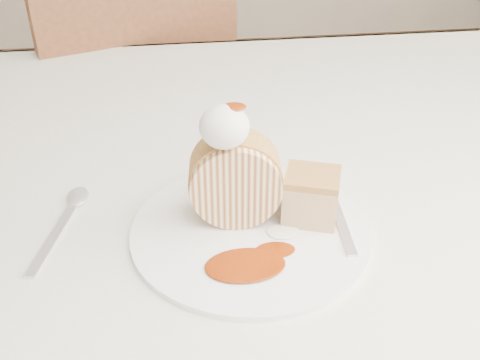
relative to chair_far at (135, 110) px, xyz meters
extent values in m
cube|color=silver|center=(0.11, -0.59, 0.19)|extent=(1.40, 0.90, 0.04)
cube|color=silver|center=(0.11, -0.14, 0.07)|extent=(1.40, 0.01, 0.28)
cylinder|color=brown|center=(0.73, -0.22, -0.18)|extent=(0.06, 0.06, 0.71)
cube|color=brown|center=(-0.03, 0.08, -0.08)|extent=(0.58, 0.58, 0.04)
cube|color=brown|center=(0.04, -0.10, 0.17)|extent=(0.43, 0.20, 0.47)
cylinder|color=brown|center=(0.08, 0.33, -0.32)|extent=(0.04, 0.04, 0.43)
cylinder|color=brown|center=(-0.28, 0.19, -0.32)|extent=(0.04, 0.04, 0.43)
cylinder|color=brown|center=(0.21, -0.02, -0.32)|extent=(0.04, 0.04, 0.43)
cylinder|color=brown|center=(-0.14, -0.16, -0.32)|extent=(0.04, 0.04, 0.43)
cylinder|color=white|center=(0.17, -0.81, 0.22)|extent=(0.34, 0.34, 0.01)
cylinder|color=#FBEBAF|center=(0.15, -0.78, 0.27)|extent=(0.10, 0.06, 0.10)
cube|color=#C08C48|center=(0.24, -0.79, 0.24)|extent=(0.07, 0.07, 0.05)
ellipsoid|color=white|center=(0.14, -0.79, 0.34)|extent=(0.05, 0.05, 0.04)
ellipsoid|color=maroon|center=(0.15, -0.79, 0.36)|extent=(0.03, 0.02, 0.01)
cube|color=silver|center=(0.27, -0.81, 0.22)|extent=(0.03, 0.16, 0.00)
cube|color=silver|center=(-0.05, -0.79, 0.21)|extent=(0.06, 0.15, 0.00)
camera|label=1|loc=(0.09, -1.27, 0.58)|focal=40.00mm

